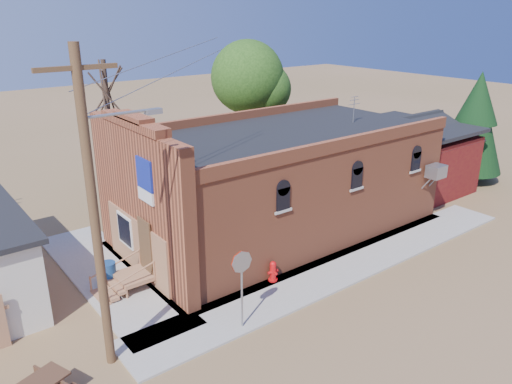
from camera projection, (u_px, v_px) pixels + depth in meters
ground at (337, 289)px, 18.43m from camera, size 120.00×120.00×0.00m
sidewalk_south at (346, 267)px, 19.95m from camera, size 19.00×2.20×0.08m
sidewalk_west at (110, 276)px, 19.27m from camera, size 2.60×10.00×0.08m
brick_bar at (276, 182)px, 22.67m from camera, size 16.40×7.97×6.30m
red_shed at (409, 149)px, 28.36m from camera, size 5.40×6.40×4.30m
utility_pole at (96, 210)px, 13.02m from camera, size 3.12×0.26×9.00m
tree_bare_near at (106, 92)px, 24.36m from camera, size 2.80×2.80×7.65m
tree_leafy at (248, 77)px, 29.91m from camera, size 4.40×4.40×8.15m
evergreen_tree at (476, 120)px, 29.05m from camera, size 3.60×3.60×6.50m
fire_hydrant at (273, 271)px, 18.70m from camera, size 0.47×0.46×0.81m
stop_sign at (242, 269)px, 15.41m from camera, size 0.73×0.09×2.69m
trash_barrel at (109, 273)px, 18.47m from camera, size 0.71×0.71×0.87m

